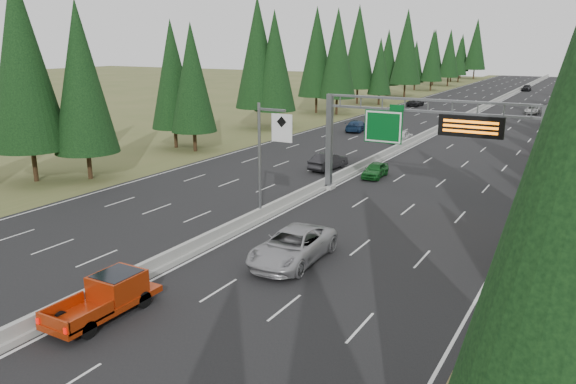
% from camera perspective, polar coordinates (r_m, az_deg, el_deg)
% --- Properties ---
extents(road, '(32.00, 260.00, 0.08)m').
position_cam_1_polar(road, '(88.93, 16.70, 6.75)').
color(road, black).
rests_on(road, ground).
extents(shoulder_left, '(3.60, 260.00, 0.06)m').
position_cam_1_polar(shoulder_left, '(94.50, 6.08, 7.75)').
color(shoulder_left, '#4B5728').
rests_on(shoulder_left, ground).
extents(median_barrier, '(0.70, 260.00, 0.85)m').
position_cam_1_polar(median_barrier, '(88.88, 16.72, 6.99)').
color(median_barrier, gray).
rests_on(median_barrier, road).
extents(sign_gantry, '(16.75, 0.98, 7.80)m').
position_cam_1_polar(sign_gantry, '(42.71, 14.64, 5.60)').
color(sign_gantry, slate).
rests_on(sign_gantry, road).
extents(hov_sign_pole, '(2.80, 0.50, 8.00)m').
position_cam_1_polar(hov_sign_pole, '(37.06, -2.18, 3.83)').
color(hov_sign_pole, slate).
rests_on(hov_sign_pole, road).
extents(tree_row_left, '(11.37, 237.53, 19.00)m').
position_cam_1_polar(tree_row_left, '(85.56, 0.53, 13.45)').
color(tree_row_left, black).
rests_on(tree_row_left, ground).
extents(silver_minivan, '(3.19, 6.59, 1.81)m').
position_cam_1_polar(silver_minivan, '(31.16, 0.46, -5.52)').
color(silver_minivan, '#99999D').
rests_on(silver_minivan, road).
extents(red_pickup, '(1.95, 5.45, 1.77)m').
position_cam_1_polar(red_pickup, '(26.68, -17.57, -9.74)').
color(red_pickup, black).
rests_on(red_pickup, road).
extents(car_ahead_green, '(1.80, 4.05, 1.35)m').
position_cam_1_polar(car_ahead_green, '(51.03, 8.85, 2.23)').
color(car_ahead_green, '#155D1F').
rests_on(car_ahead_green, road).
extents(car_ahead_dkred, '(2.12, 4.97, 1.60)m').
position_cam_1_polar(car_ahead_dkred, '(66.93, 24.81, 4.17)').
color(car_ahead_dkred, '#5D0D16').
rests_on(car_ahead_dkred, road).
extents(car_ahead_dkgrey, '(2.31, 4.99, 1.41)m').
position_cam_1_polar(car_ahead_dkgrey, '(90.43, 25.12, 6.58)').
color(car_ahead_dkgrey, black).
rests_on(car_ahead_dkgrey, road).
extents(car_ahead_white, '(2.16, 4.62, 1.28)m').
position_cam_1_polar(car_ahead_white, '(104.20, 23.58, 7.65)').
color(car_ahead_white, silver).
rests_on(car_ahead_white, road).
extents(car_ahead_far, '(1.88, 4.67, 1.59)m').
position_cam_1_polar(car_ahead_far, '(152.16, 23.09, 9.73)').
color(car_ahead_far, black).
rests_on(car_ahead_far, road).
extents(car_onc_near, '(2.16, 4.94, 1.58)m').
position_cam_1_polar(car_onc_near, '(53.67, 4.11, 3.13)').
color(car_onc_near, black).
rests_on(car_onc_near, road).
extents(car_onc_blue, '(2.64, 5.39, 1.51)m').
position_cam_1_polar(car_onc_blue, '(77.21, 7.01, 6.69)').
color(car_onc_blue, '#162C4D').
rests_on(car_onc_blue, road).
extents(car_onc_white, '(2.08, 4.72, 1.58)m').
position_cam_1_polar(car_onc_white, '(69.50, 11.54, 5.61)').
color(car_onc_white, silver).
rests_on(car_onc_white, road).
extents(car_onc_far, '(2.28, 4.88, 1.35)m').
position_cam_1_polar(car_onc_far, '(109.65, 12.82, 8.85)').
color(car_onc_far, black).
rests_on(car_onc_far, road).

